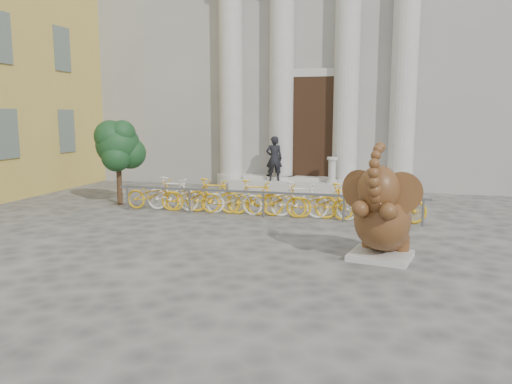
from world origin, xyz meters
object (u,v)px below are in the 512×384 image
(elephant_statue, at_px, (382,217))
(tree, at_px, (118,146))
(bike_rack, at_px, (265,198))
(pedestrian, at_px, (274,159))

(elephant_statue, relative_size, tree, 0.87)
(bike_rack, distance_m, tree, 5.05)
(elephant_statue, xyz_separation_m, bike_rack, (-3.25, 3.51, -0.34))
(elephant_statue, bearing_deg, bike_rack, 143.59)
(tree, bearing_deg, elephant_statue, -26.30)
(elephant_statue, bearing_deg, tree, 164.53)
(bike_rack, height_order, tree, tree)
(bike_rack, relative_size, pedestrian, 5.25)
(tree, xyz_separation_m, pedestrian, (3.96, 4.24, -0.65))
(tree, bearing_deg, bike_rack, -5.74)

